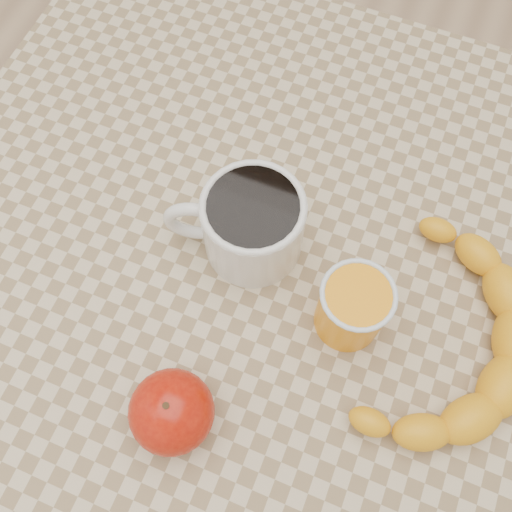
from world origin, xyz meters
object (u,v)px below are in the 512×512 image
at_px(table, 256,290).
at_px(apple, 172,412).
at_px(coffee_mug, 250,223).
at_px(orange_juice_glass, 352,308).
at_px(banana, 448,342).

xyz_separation_m(table, apple, (-0.01, -0.18, 0.12)).
distance_m(coffee_mug, apple, 0.20).
xyz_separation_m(table, orange_juice_glass, (0.11, -0.02, 0.13)).
xyz_separation_m(apple, banana, (0.22, 0.16, -0.01)).
bearing_deg(coffee_mug, table, -54.18).
xyz_separation_m(table, banana, (0.21, -0.02, 0.11)).
bearing_deg(table, apple, -93.49).
distance_m(apple, banana, 0.27).
xyz_separation_m(table, coffee_mug, (-0.01, 0.02, 0.13)).
distance_m(coffee_mug, banana, 0.23).
bearing_deg(apple, coffee_mug, 91.01).
distance_m(table, apple, 0.22).
bearing_deg(apple, banana, 36.42).
relative_size(table, banana, 2.44).
distance_m(table, orange_juice_glass, 0.17).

